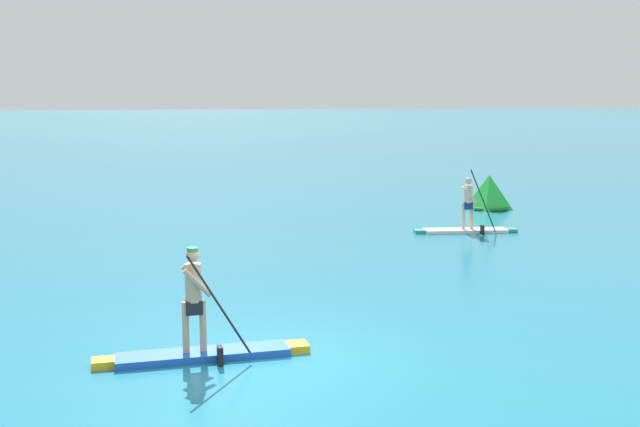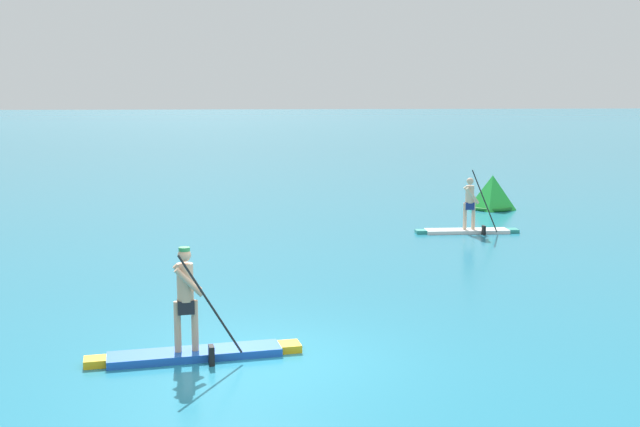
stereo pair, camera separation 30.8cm
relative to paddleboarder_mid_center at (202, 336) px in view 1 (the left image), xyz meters
name	(u,v)px [view 1 (the left image)]	position (x,y,z in m)	size (l,w,h in m)	color
ground	(278,359)	(1.20, -0.21, -0.37)	(440.00, 440.00, 0.00)	teal
paddleboarder_mid_center	(202,336)	(0.00, 0.00, 0.00)	(3.46, 0.91, 1.83)	blue
paddleboarder_far_right	(467,221)	(7.95, 10.73, -0.01)	(3.18, 0.92, 2.01)	white
race_marker_buoy	(489,194)	(10.36, 15.51, 0.19)	(1.69, 1.69, 1.26)	green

